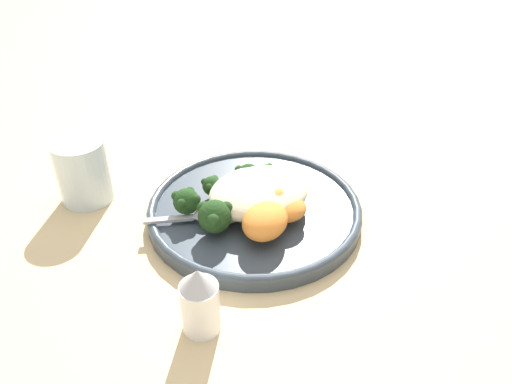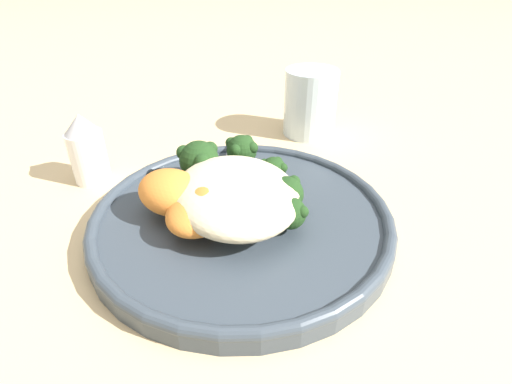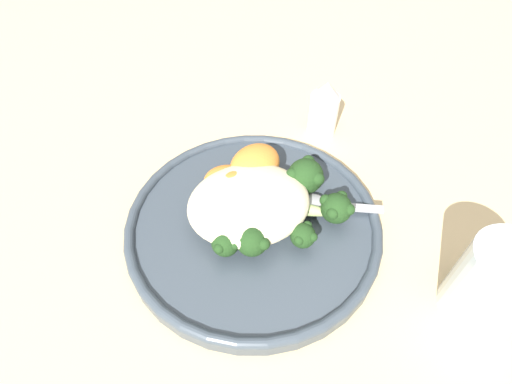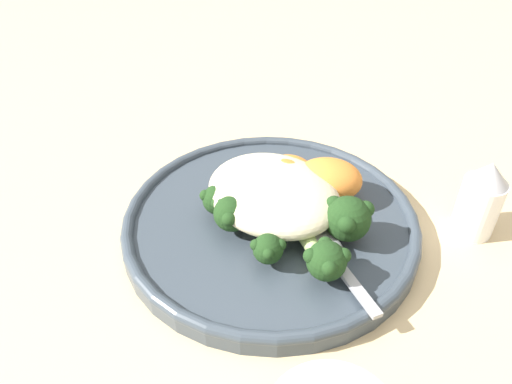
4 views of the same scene
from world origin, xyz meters
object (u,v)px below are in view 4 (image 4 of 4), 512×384
(sweet_potato_chunk_2, at_px, (328,179))
(sweet_potato_chunk_3, at_px, (285,179))
(broccoli_stalk_0, at_px, (228,200))
(broccoli_stalk_1, at_px, (241,213))
(plate, at_px, (270,222))
(broccoli_stalk_2, at_px, (272,237))
(sweet_potato_chunk_0, at_px, (286,176))
(sweet_potato_chunk_1, at_px, (311,194))
(broccoli_stalk_3, at_px, (317,248))
(salt_shaker, at_px, (481,199))
(broccoli_stalk_4, at_px, (342,217))
(spoon, at_px, (330,252))
(quinoa_mound, at_px, (273,193))

(sweet_potato_chunk_2, bearing_deg, sweet_potato_chunk_3, -137.29)
(broccoli_stalk_0, relative_size, broccoli_stalk_1, 0.83)
(plate, bearing_deg, broccoli_stalk_2, -45.39)
(plate, xyz_separation_m, sweet_potato_chunk_0, (-0.02, 0.04, 0.03))
(sweet_potato_chunk_1, bearing_deg, broccoli_stalk_3, -46.20)
(broccoli_stalk_1, height_order, salt_shaker, salt_shaker)
(broccoli_stalk_4, bearing_deg, broccoli_stalk_0, -160.69)
(broccoli_stalk_0, relative_size, sweet_potato_chunk_2, 1.09)
(plate, xyz_separation_m, broccoli_stalk_3, (0.07, -0.02, 0.03))
(broccoli_stalk_1, xyz_separation_m, broccoli_stalk_2, (0.04, -0.00, -0.00))
(broccoli_stalk_0, height_order, broccoli_stalk_1, broccoli_stalk_1)
(plate, xyz_separation_m, broccoli_stalk_2, (0.03, -0.03, 0.02))
(broccoli_stalk_1, distance_m, sweet_potato_chunk_0, 0.07)
(salt_shaker, bearing_deg, broccoli_stalk_4, -124.12)
(plate, distance_m, sweet_potato_chunk_0, 0.05)
(broccoli_stalk_4, bearing_deg, spoon, -77.01)
(broccoli_stalk_1, bearing_deg, sweet_potato_chunk_2, 176.54)
(sweet_potato_chunk_2, height_order, spoon, sweet_potato_chunk_2)
(broccoli_stalk_2, relative_size, broccoli_stalk_3, 0.77)
(sweet_potato_chunk_1, bearing_deg, broccoli_stalk_2, -79.93)
(broccoli_stalk_3, bearing_deg, sweet_potato_chunk_3, 174.87)
(broccoli_stalk_2, bearing_deg, salt_shaker, 116.49)
(spoon, bearing_deg, broccoli_stalk_0, -146.93)
(plate, height_order, broccoli_stalk_2, broccoli_stalk_2)
(sweet_potato_chunk_3, xyz_separation_m, salt_shaker, (0.15, 0.11, -0.00))
(quinoa_mound, relative_size, spoon, 1.31)
(sweet_potato_chunk_0, relative_size, sweet_potato_chunk_2, 1.05)
(sweet_potato_chunk_1, bearing_deg, broccoli_stalk_1, -112.51)
(sweet_potato_chunk_3, bearing_deg, broccoli_stalk_3, -31.73)
(broccoli_stalk_2, xyz_separation_m, salt_shaker, (0.11, 0.17, 0.01))
(broccoli_stalk_0, distance_m, broccoli_stalk_1, 0.02)
(broccoli_stalk_4, relative_size, sweet_potato_chunk_1, 2.24)
(broccoli_stalk_1, distance_m, sweet_potato_chunk_2, 0.10)
(sweet_potato_chunk_2, height_order, sweet_potato_chunk_3, same)
(broccoli_stalk_1, relative_size, broccoli_stalk_2, 0.98)
(broccoli_stalk_3, height_order, broccoli_stalk_4, broccoli_stalk_4)
(broccoli_stalk_4, bearing_deg, sweet_potato_chunk_0, 160.65)
(broccoli_stalk_3, height_order, spoon, broccoli_stalk_3)
(sweet_potato_chunk_0, height_order, sweet_potato_chunk_1, same)
(quinoa_mound, relative_size, broccoli_stalk_1, 1.53)
(quinoa_mound, height_order, sweet_potato_chunk_0, quinoa_mound)
(broccoli_stalk_2, height_order, spoon, broccoli_stalk_2)
(quinoa_mound, xyz_separation_m, broccoli_stalk_4, (0.07, 0.02, -0.00))
(sweet_potato_chunk_3, distance_m, spoon, 0.09)
(plate, distance_m, broccoli_stalk_0, 0.05)
(sweet_potato_chunk_0, height_order, sweet_potato_chunk_3, sweet_potato_chunk_3)
(broccoli_stalk_4, xyz_separation_m, sweet_potato_chunk_1, (-0.04, 0.01, -0.00))
(broccoli_stalk_0, xyz_separation_m, broccoli_stalk_2, (0.06, -0.01, -0.00))
(broccoli_stalk_3, bearing_deg, broccoli_stalk_0, -149.22)
(plate, xyz_separation_m, spoon, (0.07, -0.00, 0.01))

